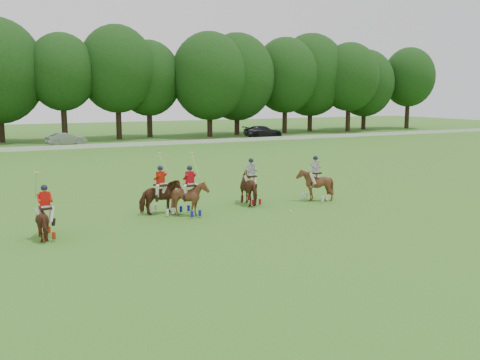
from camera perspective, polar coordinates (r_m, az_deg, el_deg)
name	(u,v)px	position (r m, az deg, el deg)	size (l,w,h in m)	color
ground	(240,231)	(22.46, 0.01, -5.43)	(180.00, 180.00, 0.00)	#35671D
tree_line	(64,72)	(68.31, -18.24, 10.87)	(117.98, 14.32, 14.75)	black
boundary_rail	(80,146)	(58.55, -16.69, 3.44)	(120.00, 0.10, 0.44)	white
car_mid	(66,139)	(62.83, -18.07, 4.18)	(1.48, 4.26, 1.40)	gray
car_right	(263,132)	(70.84, 2.46, 5.19)	(2.13, 5.25, 1.52)	black
polo_red_a	(46,220)	(22.43, -19.99, -4.00)	(1.07, 1.74, 2.70)	#482613
polo_red_b	(161,197)	(25.57, -8.44, -1.80)	(2.07, 1.97, 2.88)	#482613
polo_red_c	(190,198)	(25.14, -5.35, -1.88)	(1.46, 1.62, 2.92)	#482613
polo_stripe_a	(251,187)	(27.66, 1.18, -0.80)	(1.25, 2.03, 2.40)	#482613
polo_stripe_b	(315,184)	(28.78, 7.99, -0.47)	(1.90, 1.99, 2.43)	#482613
polo_ball	(291,211)	(26.04, 5.43, -3.33)	(0.09, 0.09, 0.09)	white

